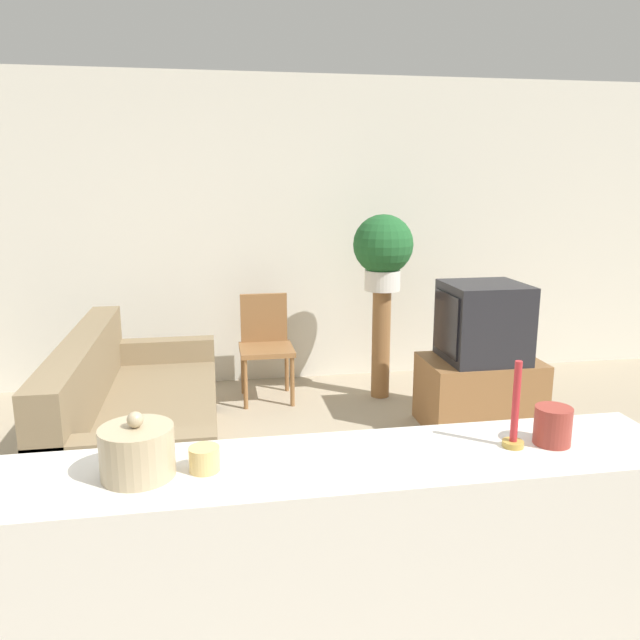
{
  "coord_description": "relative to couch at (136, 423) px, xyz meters",
  "views": [
    {
      "loc": [
        -0.16,
        -2.15,
        1.83
      ],
      "look_at": [
        0.58,
        2.07,
        0.85
      ],
      "focal_mm": 35.0,
      "sensor_mm": 36.0,
      "label": 1
    }
  ],
  "objects": [
    {
      "name": "wall_back",
      "position": [
        0.67,
        1.69,
        1.06
      ],
      "size": [
        9.0,
        0.06,
        2.7
      ],
      "color": "silver",
      "rests_on": "ground_plane"
    },
    {
      "name": "couch",
      "position": [
        0.0,
        0.0,
        0.0
      ],
      "size": [
        0.91,
        2.05,
        0.86
      ],
      "color": "#847051",
      "rests_on": "ground_plane"
    },
    {
      "name": "tv_stand",
      "position": [
        2.45,
        0.26,
        -0.03
      ],
      "size": [
        0.84,
        0.57,
        0.52
      ],
      "color": "olive",
      "rests_on": "ground_plane"
    },
    {
      "name": "television",
      "position": [
        2.45,
        0.26,
        0.51
      ],
      "size": [
        0.57,
        0.54,
        0.57
      ],
      "color": "#232328",
      "rests_on": "tv_stand"
    },
    {
      "name": "wooden_chair",
      "position": [
        0.94,
        1.18,
        0.2
      ],
      "size": [
        0.44,
        0.44,
        0.87
      ],
      "color": "olive",
      "rests_on": "ground_plane"
    },
    {
      "name": "plant_stand",
      "position": [
        1.9,
        1.03,
        0.17
      ],
      "size": [
        0.15,
        0.15,
        0.92
      ],
      "color": "olive",
      "rests_on": "ground_plane"
    },
    {
      "name": "potted_plant",
      "position": [
        1.9,
        1.03,
        0.97
      ],
      "size": [
        0.49,
        0.49,
        0.62
      ],
      "color": "white",
      "rests_on": "plant_stand"
    },
    {
      "name": "foreground_counter",
      "position": [
        0.67,
        -2.13,
        0.19
      ],
      "size": [
        2.67,
        0.44,
        0.97
      ],
      "color": "silver",
      "rests_on": "ground_plane"
    },
    {
      "name": "decorative_bowl",
      "position": [
        0.28,
        -2.13,
        0.75
      ],
      "size": [
        0.22,
        0.22,
        0.2
      ],
      "color": "tan",
      "rests_on": "foreground_counter"
    },
    {
      "name": "candle_jar",
      "position": [
        0.47,
        -2.13,
        0.71
      ],
      "size": [
        0.09,
        0.09,
        0.07
      ],
      "color": "tan",
      "rests_on": "foreground_counter"
    },
    {
      "name": "candlestick",
      "position": [
        1.47,
        -2.13,
        0.77
      ],
      "size": [
        0.07,
        0.07,
        0.29
      ],
      "color": "#B7933D",
      "rests_on": "foreground_counter"
    },
    {
      "name": "coffee_tin",
      "position": [
        1.6,
        -2.13,
        0.74
      ],
      "size": [
        0.12,
        0.12,
        0.13
      ],
      "color": "#99382D",
      "rests_on": "foreground_counter"
    }
  ]
}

